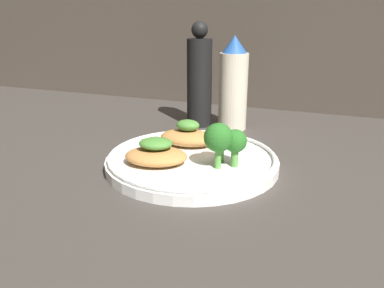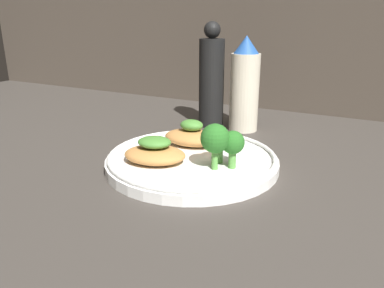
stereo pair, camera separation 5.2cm
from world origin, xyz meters
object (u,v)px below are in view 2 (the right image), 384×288
object	(u,v)px
pepper_grinder	(211,80)
plate	(192,160)
broccoli_bunch	(221,141)
sauce_bottle	(244,86)

from	to	relation	value
pepper_grinder	plate	bearing A→B (deg)	-72.16
plate	pepper_grinder	size ratio (longest dim) A/B	1.24
plate	broccoli_bunch	distance (cm)	6.69
plate	sauce_bottle	distance (cm)	22.02
sauce_bottle	pepper_grinder	xyz separation A→B (cm)	(-6.54, -0.00, 0.73)
sauce_bottle	plate	bearing A→B (deg)	-89.58
broccoli_bunch	pepper_grinder	size ratio (longest dim) A/B	0.31
pepper_grinder	sauce_bottle	bearing A→B (deg)	0.00
plate	broccoli_bunch	xyz separation A→B (cm)	(5.06, -1.53, 4.10)
plate	sauce_bottle	size ratio (longest dim) A/B	1.41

